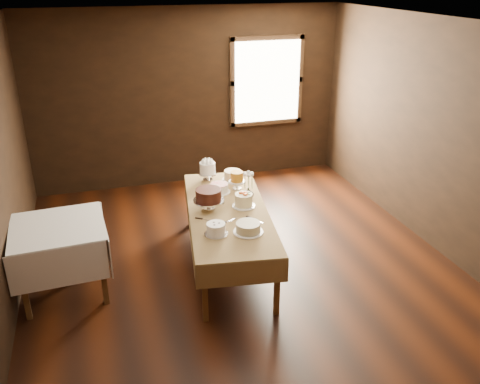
# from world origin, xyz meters

# --- Properties ---
(floor) EXTENTS (5.00, 6.00, 0.01)m
(floor) POSITION_xyz_m (0.00, 0.00, 0.00)
(floor) COLOR black
(floor) RESTS_ON ground
(ceiling) EXTENTS (5.00, 6.00, 0.01)m
(ceiling) POSITION_xyz_m (0.00, 0.00, 2.80)
(ceiling) COLOR beige
(ceiling) RESTS_ON wall_back
(wall_back) EXTENTS (5.00, 0.02, 2.80)m
(wall_back) POSITION_xyz_m (0.00, 3.00, 1.40)
(wall_back) COLOR black
(wall_back) RESTS_ON ground
(wall_front) EXTENTS (5.00, 0.02, 2.80)m
(wall_front) POSITION_xyz_m (0.00, -3.00, 1.40)
(wall_front) COLOR black
(wall_front) RESTS_ON ground
(wall_right) EXTENTS (0.02, 6.00, 2.80)m
(wall_right) POSITION_xyz_m (2.50, 0.00, 1.40)
(wall_right) COLOR black
(wall_right) RESTS_ON ground
(window) EXTENTS (1.10, 0.05, 1.30)m
(window) POSITION_xyz_m (1.30, 2.94, 1.60)
(window) COLOR #FFEABF
(window) RESTS_ON wall_back
(display_table) EXTENTS (1.24, 2.43, 0.72)m
(display_table) POSITION_xyz_m (-0.13, 0.27, 0.66)
(display_table) COLOR #50351B
(display_table) RESTS_ON ground
(side_table) EXTENTS (1.00, 1.00, 0.81)m
(side_table) POSITION_xyz_m (-2.01, 0.22, 0.71)
(side_table) COLOR #50351B
(side_table) RESTS_ON ground
(cake_meringue) EXTENTS (0.29, 0.29, 0.26)m
(cake_meringue) POSITION_xyz_m (-0.14, 1.19, 0.84)
(cake_meringue) COLOR silver
(cake_meringue) RESTS_ON display_table
(cake_speckled) EXTENTS (0.31, 0.31, 0.13)m
(cake_speckled) POSITION_xyz_m (0.17, 1.11, 0.78)
(cake_speckled) COLOR white
(cake_speckled) RESTS_ON display_table
(cake_lattice) EXTENTS (0.31, 0.31, 0.11)m
(cake_lattice) POSITION_xyz_m (-0.10, 0.78, 0.77)
(cake_lattice) COLOR white
(cake_lattice) RESTS_ON display_table
(cake_caramel) EXTENTS (0.22, 0.22, 0.25)m
(cake_caramel) POSITION_xyz_m (0.14, 0.80, 0.82)
(cake_caramel) COLOR white
(cake_caramel) RESTS_ON display_table
(cake_chocolate) EXTENTS (0.41, 0.41, 0.26)m
(cake_chocolate) POSITION_xyz_m (-0.34, 0.34, 0.83)
(cake_chocolate) COLOR silver
(cake_chocolate) RESTS_ON display_table
(cake_flowers) EXTENTS (0.27, 0.27, 0.16)m
(cake_flowers) POSITION_xyz_m (0.07, 0.29, 0.79)
(cake_flowers) COLOR white
(cake_flowers) RESTS_ON display_table
(cake_swirl) EXTENTS (0.25, 0.25, 0.13)m
(cake_swirl) POSITION_xyz_m (-0.41, -0.29, 0.78)
(cake_swirl) COLOR silver
(cake_swirl) RESTS_ON display_table
(cake_cream) EXTENTS (0.35, 0.35, 0.11)m
(cake_cream) POSITION_xyz_m (-0.07, -0.34, 0.77)
(cake_cream) COLOR white
(cake_cream) RESTS_ON display_table
(cake_server_a) EXTENTS (0.23, 0.12, 0.01)m
(cake_server_a) POSITION_xyz_m (-0.17, -0.01, 0.72)
(cake_server_a) COLOR silver
(cake_server_a) RESTS_ON display_table
(cake_server_b) EXTENTS (0.14, 0.22, 0.01)m
(cake_server_b) POSITION_xyz_m (0.10, -0.12, 0.72)
(cake_server_b) COLOR silver
(cake_server_b) RESTS_ON display_table
(cake_server_c) EXTENTS (0.07, 0.24, 0.01)m
(cake_server_c) POSITION_xyz_m (-0.10, 0.59, 0.72)
(cake_server_c) COLOR silver
(cake_server_c) RESTS_ON display_table
(cake_server_d) EXTENTS (0.14, 0.22, 0.01)m
(cake_server_d) POSITION_xyz_m (0.17, 0.48, 0.72)
(cake_server_d) COLOR silver
(cake_server_d) RESTS_ON display_table
(cake_server_e) EXTENTS (0.20, 0.17, 0.01)m
(cake_server_e) POSITION_xyz_m (-0.41, 0.05, 0.72)
(cake_server_e) COLOR silver
(cake_server_e) RESTS_ON display_table
(flower_vase) EXTENTS (0.19, 0.19, 0.14)m
(flower_vase) POSITION_xyz_m (0.19, 0.49, 0.79)
(flower_vase) COLOR #2D2823
(flower_vase) RESTS_ON display_table
(flower_bouquet) EXTENTS (0.14, 0.14, 0.20)m
(flower_bouquet) POSITION_xyz_m (0.19, 0.49, 0.98)
(flower_bouquet) COLOR white
(flower_bouquet) RESTS_ON flower_vase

